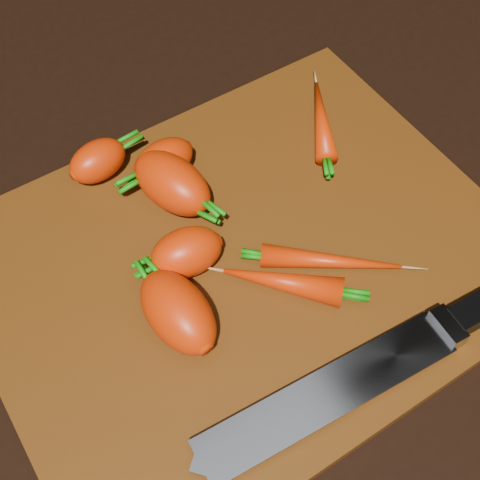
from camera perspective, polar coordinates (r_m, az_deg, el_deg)
ground at (r=0.66m, az=0.48°, el=-2.33°), size 2.00×2.00×0.01m
cutting_board at (r=0.65m, az=0.48°, el=-1.81°), size 0.50×0.40×0.01m
carrot_0 at (r=0.62m, az=-4.60°, el=-1.07°), size 0.07×0.06×0.05m
carrot_1 at (r=0.66m, az=-5.81°, el=4.85°), size 0.08×0.10×0.05m
carrot_2 at (r=0.58m, az=-5.33°, el=-6.12°), size 0.06×0.09×0.05m
carrot_3 at (r=0.69m, az=-6.56°, el=6.70°), size 0.07×0.05×0.04m
carrot_4 at (r=0.70m, az=-12.05°, el=6.63°), size 0.07×0.05×0.04m
carrot_5 at (r=0.74m, az=6.96°, el=10.17°), size 0.08×0.11×0.02m
carrot_6 at (r=0.63m, az=7.77°, el=-1.79°), size 0.12×0.10×0.02m
carrot_7 at (r=0.61m, az=3.62°, el=-3.58°), size 0.10×0.10×0.03m
knife at (r=0.58m, az=9.46°, el=-11.79°), size 0.39×0.06×0.02m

